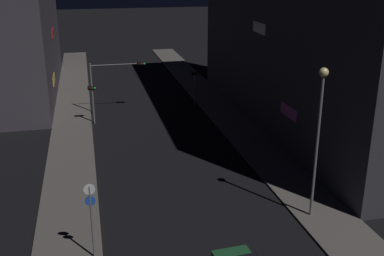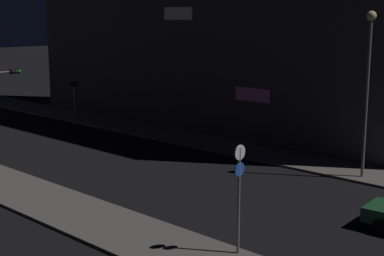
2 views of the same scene
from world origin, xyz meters
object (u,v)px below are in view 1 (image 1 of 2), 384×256
Objects in this scene: traffic_light_overhead at (114,75)px; street_lamp_near_block at (319,120)px; traffic_light_left_kerb at (93,96)px; traffic_light_right_kerb at (195,80)px; sign_pole_left at (91,214)px.

street_lamp_near_block reaches higher than traffic_light_overhead.
traffic_light_left_kerb is 1.04× the size of traffic_light_right_kerb.
street_lamp_near_block is (9.53, -23.23, 2.23)m from traffic_light_overhead.
sign_pole_left is (-11.16, -25.56, 0.00)m from traffic_light_right_kerb.
sign_pole_left is (-2.82, -24.65, -1.15)m from traffic_light_overhead.
street_lamp_near_block is (1.19, -24.13, 3.38)m from traffic_light_right_kerb.
traffic_light_right_kerb is 24.39m from street_lamp_near_block.
traffic_light_left_kerb reaches higher than traffic_light_right_kerb.
traffic_light_left_kerb is 21.39m from sign_pole_left.
sign_pole_left is at bearing -173.42° from street_lamp_near_block.
street_lamp_near_block is (11.70, -19.96, 3.29)m from traffic_light_left_kerb.
traffic_light_overhead is 1.54× the size of traffic_light_right_kerb.
traffic_light_right_kerb is at bearing 92.82° from street_lamp_near_block.
traffic_light_right_kerb is at bearing 21.66° from traffic_light_left_kerb.
street_lamp_near_block is at bearing -67.70° from traffic_light_overhead.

